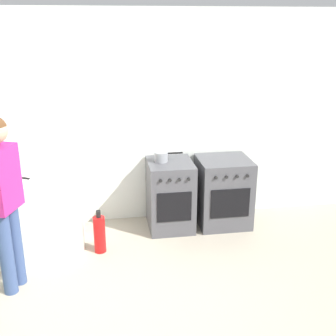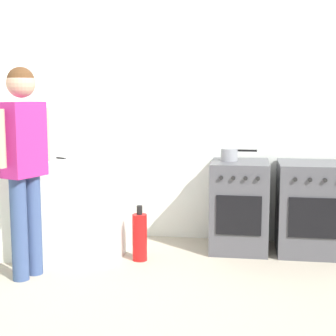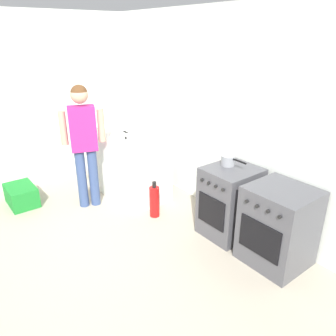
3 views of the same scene
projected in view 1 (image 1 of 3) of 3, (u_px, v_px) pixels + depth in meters
name	position (u px, v px, depth m)	size (l,w,h in m)	color
ground_plane	(160.00, 309.00, 3.77)	(8.00, 8.00, 0.00)	#ADA38E
back_wall	(137.00, 119.00, 5.16)	(6.00, 0.10, 2.60)	silver
counter_unit	(21.00, 216.00, 4.54)	(1.30, 0.70, 0.90)	silver
oven_left	(170.00, 195.00, 5.15)	(0.54, 0.62, 0.85)	#4C4C51
oven_right	(223.00, 192.00, 5.25)	(0.63, 0.62, 0.85)	#4C4C51
pot	(161.00, 157.00, 5.01)	(0.34, 0.16, 0.12)	gray
knife_utility	(7.00, 174.00, 4.45)	(0.25, 0.04, 0.01)	silver
knife_paring	(28.00, 179.00, 4.33)	(0.20, 0.12, 0.01)	silver
person	(3.00, 190.00, 3.75)	(0.31, 0.54, 1.68)	#384C7A
fire_extinguisher	(100.00, 234.00, 4.65)	(0.13, 0.13, 0.50)	red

